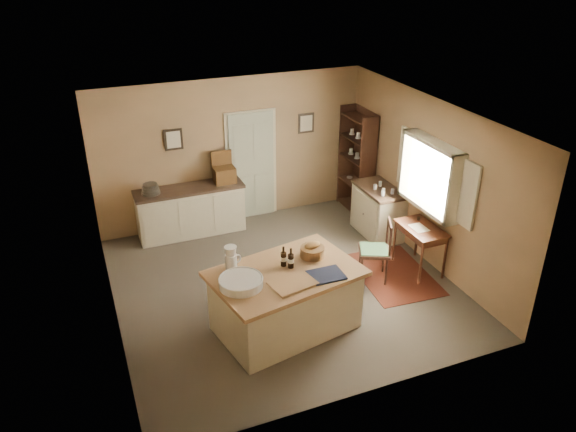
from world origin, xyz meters
The scene contains 16 objects.
ground centered at (0.00, 0.00, 0.00)m, with size 5.00×5.00×0.00m, color #5F5549.
wall_back centered at (0.00, 2.50, 1.35)m, with size 5.00×0.10×2.70m, color #9A7752.
wall_front centered at (0.00, -2.50, 1.35)m, with size 5.00×0.10×2.70m, color #9A7752.
wall_left centered at (-2.50, 0.00, 1.35)m, with size 0.10×5.00×2.70m, color #9A7752.
wall_right centered at (2.50, 0.00, 1.35)m, with size 0.10×5.00×2.70m, color #9A7752.
ceiling centered at (0.00, 0.00, 2.70)m, with size 5.00×5.00×0.00m, color silver.
door centered at (0.35, 2.47, 1.05)m, with size 0.97×0.06×2.11m, color #A1A78C.
framed_prints centered at (0.20, 2.48, 1.72)m, with size 2.82×0.02×0.38m.
window centered at (2.42, -0.20, 1.55)m, with size 0.25×1.99×1.12m.
work_island centered at (-0.36, -0.99, 0.48)m, with size 2.13×1.60×1.20m.
sideboard centered at (-0.90, 2.20, 0.48)m, with size 1.92×0.55×1.18m.
rug centered at (1.75, -0.38, 0.00)m, with size 1.10×1.60×0.01m, color #511F10.
writing_desk centered at (2.20, -0.38, 0.67)m, with size 0.52×0.85×0.82m.
desk_chair centered at (1.39, -0.35, 0.50)m, with size 0.46×0.46×0.99m, color black, non-canonical shape.
right_cabinet centered at (2.20, 0.93, 0.46)m, with size 0.59×1.05×0.99m.
shelving_unit centered at (2.35, 2.00, 1.00)m, with size 0.34×0.90×2.00m.
Camera 1 is at (-2.66, -6.83, 4.90)m, focal length 35.00 mm.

